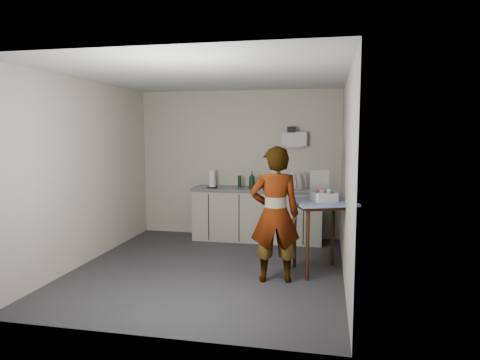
% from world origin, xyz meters
% --- Properties ---
extents(ground, '(4.00, 4.00, 0.00)m').
position_xyz_m(ground, '(0.00, 0.00, 0.00)').
color(ground, '#26262B').
rests_on(ground, ground).
extents(wall_back, '(3.60, 0.02, 2.60)m').
position_xyz_m(wall_back, '(0.00, 1.99, 1.30)').
color(wall_back, beige).
rests_on(wall_back, ground).
extents(wall_right, '(0.02, 4.00, 2.60)m').
position_xyz_m(wall_right, '(1.79, 0.00, 1.30)').
color(wall_right, beige).
rests_on(wall_right, ground).
extents(wall_left, '(0.02, 4.00, 2.60)m').
position_xyz_m(wall_left, '(-1.79, 0.00, 1.30)').
color(wall_left, beige).
rests_on(wall_left, ground).
extents(ceiling, '(3.60, 4.00, 0.01)m').
position_xyz_m(ceiling, '(0.00, 0.00, 2.60)').
color(ceiling, white).
rests_on(ceiling, wall_back).
extents(kitchen_counter, '(2.24, 0.62, 0.91)m').
position_xyz_m(kitchen_counter, '(0.40, 1.70, 0.43)').
color(kitchen_counter, black).
rests_on(kitchen_counter, ground).
extents(wall_shelf, '(0.42, 0.18, 0.37)m').
position_xyz_m(wall_shelf, '(1.00, 1.92, 1.75)').
color(wall_shelf, silver).
rests_on(wall_shelf, ground).
extents(side_table, '(0.97, 0.97, 0.97)m').
position_xyz_m(side_table, '(1.50, 0.16, 0.85)').
color(side_table, '#3D1E0D').
rests_on(side_table, ground).
extents(standing_man, '(0.69, 0.52, 1.70)m').
position_xyz_m(standing_man, '(0.94, -0.29, 0.85)').
color(standing_man, '#B2A593').
rests_on(standing_man, ground).
extents(soap_bottle, '(0.15, 0.15, 0.30)m').
position_xyz_m(soap_bottle, '(0.31, 1.60, 1.06)').
color(soap_bottle, black).
rests_on(soap_bottle, kitchen_counter).
extents(soda_can, '(0.07, 0.07, 0.13)m').
position_xyz_m(soda_can, '(0.41, 1.66, 0.98)').
color(soda_can, red).
rests_on(soda_can, kitchen_counter).
extents(dark_bottle, '(0.06, 0.06, 0.21)m').
position_xyz_m(dark_bottle, '(0.08, 1.68, 1.02)').
color(dark_bottle, black).
rests_on(dark_bottle, kitchen_counter).
extents(paper_towel, '(0.18, 0.18, 0.31)m').
position_xyz_m(paper_towel, '(-0.39, 1.61, 1.06)').
color(paper_towel, black).
rests_on(paper_towel, kitchen_counter).
extents(dish_rack, '(0.42, 0.31, 0.29)m').
position_xyz_m(dish_rack, '(1.15, 1.65, 0.98)').
color(dish_rack, silver).
rests_on(dish_rack, kitchen_counter).
extents(bakery_box, '(0.38, 0.38, 0.39)m').
position_xyz_m(bakery_box, '(1.52, 0.14, 1.06)').
color(bakery_box, silver).
rests_on(bakery_box, side_table).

